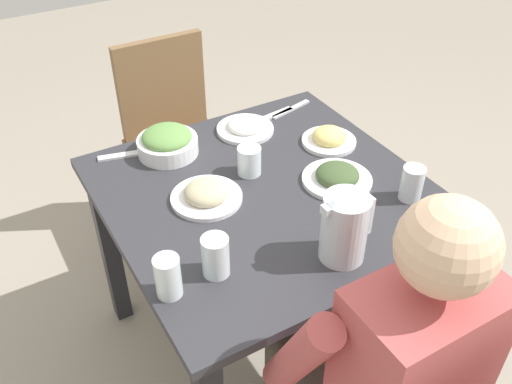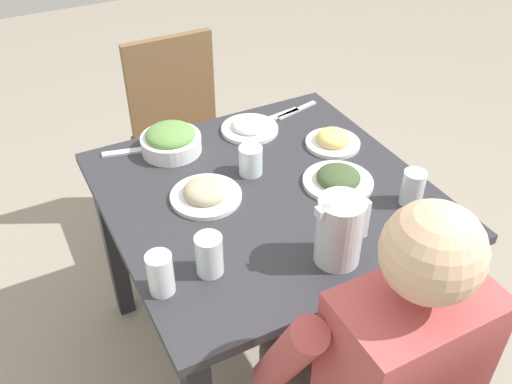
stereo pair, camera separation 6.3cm
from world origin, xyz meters
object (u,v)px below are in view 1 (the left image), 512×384
dining_table (266,220)px  water_glass_near_right (168,277)px  diner_near (380,359)px  plate_fries (329,138)px  plate_yoghurt (245,127)px  water_pitcher (344,228)px  plate_dolmas (337,177)px  salad_bowl (167,142)px  plate_beans (206,194)px  water_glass_by_pitcher (248,161)px  chair_far (175,133)px  water_glass_center (412,183)px  water_glass_far_right (216,256)px

dining_table → water_glass_near_right: (-0.42, -0.23, 0.17)m
diner_near → plate_fries: (0.36, 0.72, 0.10)m
diner_near → plate_yoghurt: 0.95m
diner_near → water_pitcher: 0.32m
water_pitcher → plate_dolmas: (0.19, 0.27, -0.08)m
salad_bowl → water_glass_near_right: bearing=-112.8°
plate_beans → diner_near: bearing=-78.7°
salad_bowl → diner_near: bearing=-82.2°
salad_bowl → water_glass_by_pitcher: bearing=-53.5°
plate_fries → water_pitcher: bearing=-122.6°
water_pitcher → plate_beans: bearing=117.4°
plate_yoghurt → diner_near: bearing=-99.7°
chair_far → water_glass_near_right: 1.16m
plate_fries → salad_bowl: bearing=156.2°
salad_bowl → chair_far: bearing=66.4°
water_pitcher → plate_fries: water_pitcher is taller
salad_bowl → plate_dolmas: 0.56m
salad_bowl → plate_beans: bearing=-90.2°
diner_near → water_pitcher: size_ratio=6.22×
chair_far → plate_fries: chair_far is taller
chair_far → water_glass_by_pitcher: (-0.03, -0.69, 0.28)m
water_glass_center → salad_bowl: bearing=132.0°
salad_bowl → water_glass_center: water_glass_center is taller
dining_table → water_glass_center: (0.35, -0.24, 0.17)m
plate_fries → water_glass_far_right: water_glass_far_right is taller
diner_near → plate_yoghurt: diner_near is taller
diner_near → water_glass_near_right: diner_near is taller
plate_dolmas → plate_yoghurt: (-0.10, 0.40, -0.00)m
salad_bowl → plate_yoghurt: salad_bowl is taller
plate_beans → water_glass_near_right: water_glass_near_right is taller
chair_far → plate_yoghurt: (0.08, -0.47, 0.25)m
water_glass_near_right → water_glass_by_pitcher: (0.41, 0.34, -0.01)m
water_glass_near_right → water_glass_by_pitcher: size_ratio=1.23×
plate_beans → plate_yoghurt: 0.40m
chair_far → water_glass_near_right: size_ratio=7.80×
dining_table → water_pitcher: 0.40m
dining_table → plate_yoghurt: plate_yoghurt is taller
salad_bowl → water_glass_by_pitcher: 0.29m
diner_near → water_glass_far_right: 0.46m
dining_table → plate_fries: 0.37m
dining_table → water_glass_center: 0.46m
chair_far → water_glass_center: 1.13m
salad_bowl → water_glass_by_pitcher: size_ratio=2.15×
chair_far → salad_bowl: bearing=-113.6°
plate_yoghurt → water_glass_near_right: water_glass_near_right is taller
plate_dolmas → water_glass_near_right: bearing=-165.3°
water_glass_near_right → water_glass_center: bearing=-0.7°
water_glass_center → plate_fries: bearing=94.6°
chair_far → diner_near: (-0.07, -1.40, 0.15)m
water_glass_by_pitcher → dining_table: bearing=-87.8°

